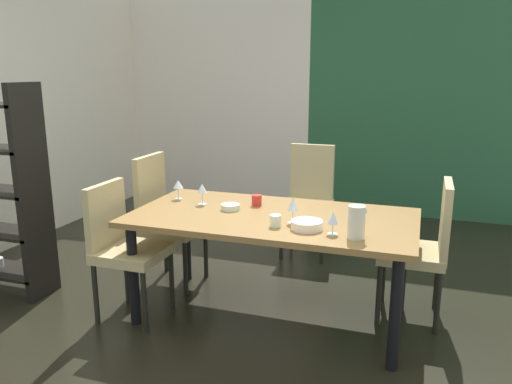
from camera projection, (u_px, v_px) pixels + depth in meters
ground_plane at (223, 320)px, 3.54m from camera, size 5.28×6.35×0.02m
back_panel_interior at (215, 97)px, 6.51m from camera, size 2.53×0.10×2.74m
garden_window_panel at (428, 101)px, 5.69m from camera, size 2.75×0.10×2.74m
dining_table at (272, 226)px, 3.41m from camera, size 1.92×1.00×0.75m
chair_left_near at (122, 242)px, 3.48m from camera, size 0.44×0.44×0.96m
chair_right_far at (425, 243)px, 3.41m from camera, size 0.44×0.44×0.99m
chair_head_far at (309, 194)px, 4.71m from camera, size 0.44×0.45×1.03m
chair_left_far at (164, 214)px, 4.03m from camera, size 0.44×0.44×1.05m
wine_glass_west at (333, 218)px, 2.97m from camera, size 0.07×0.07×0.14m
wine_glass_near_shelf at (293, 205)px, 3.19m from camera, size 0.07×0.07×0.17m
wine_glass_left at (178, 185)px, 3.79m from camera, size 0.08×0.08×0.15m
wine_glass_right at (202, 189)px, 3.64m from camera, size 0.07×0.07×0.16m
serving_bowl_north at (307, 225)px, 3.09m from camera, size 0.20×0.20×0.05m
serving_bowl_near_window at (230, 207)px, 3.52m from camera, size 0.13×0.13×0.04m
cup_south at (275, 221)px, 3.14m from camera, size 0.07×0.07×0.08m
cup_corner at (257, 200)px, 3.63m from camera, size 0.07×0.07×0.08m
pitcher_east at (357, 222)px, 2.90m from camera, size 0.12×0.10×0.20m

